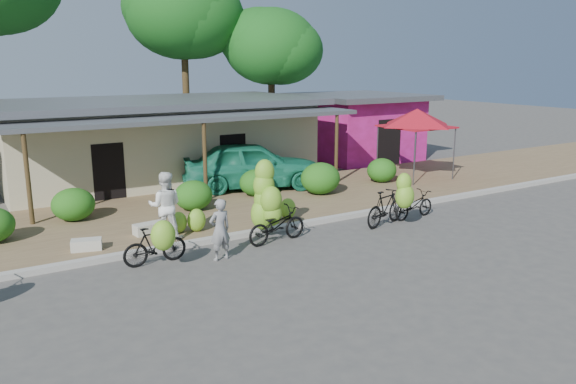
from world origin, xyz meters
name	(u,v)px	position (x,y,z in m)	size (l,w,h in m)	color
ground	(301,253)	(0.00, 0.00, 0.00)	(100.00, 100.00, 0.00)	#494644
sidewalk	(220,209)	(0.00, 5.00, 0.06)	(60.00, 6.00, 0.12)	olive
curb	(264,231)	(0.00, 2.00, 0.07)	(60.00, 0.25, 0.15)	#A8A399
shop_main	(158,139)	(0.00, 10.93, 1.72)	(13.00, 8.50, 3.35)	#B9B08B
shop_pink	(357,125)	(10.50, 10.99, 1.67)	(6.00, 6.00, 3.25)	#D6219B
tree_center_right	(178,11)	(3.31, 16.61, 7.35)	(5.85, 5.79, 9.57)	#49371D
tree_near_right	(267,44)	(7.31, 14.61, 5.72)	(5.05, 4.92, 7.60)	#49371D
hedge_1	(73,204)	(-4.45, 5.83, 0.62)	(1.29, 1.16, 1.00)	#235C15
hedge_2	(193,195)	(-0.88, 5.09, 0.61)	(1.25, 1.13, 0.98)	#235C15
hedge_3	(256,183)	(1.83, 5.81, 0.60)	(1.23, 1.11, 0.96)	#235C15
hedge_4	(320,178)	(3.95, 4.82, 0.70)	(1.48, 1.33, 1.16)	#235C15
hedge_5	(382,170)	(7.26, 5.26, 0.60)	(1.23, 1.10, 0.96)	#235C15
red_canopy	(417,118)	(9.02, 5.24, 2.61)	(3.50, 3.50, 2.86)	#59595E
bike_left	(157,243)	(-3.48, 1.02, 0.58)	(1.59, 1.13, 1.27)	black
bike_center	(271,210)	(-0.12, 1.36, 0.86)	(1.91, 1.28, 2.23)	black
bike_right	(390,204)	(3.57, 0.64, 0.69)	(1.90, 1.36, 1.70)	black
bike_far_right	(414,205)	(4.83, 0.92, 0.44)	(1.70, 0.73, 0.87)	black
loose_banana_a	(178,222)	(-2.20, 2.96, 0.42)	(0.49, 0.41, 0.61)	#81C230
loose_banana_b	(197,220)	(-1.72, 2.82, 0.45)	(0.53, 0.45, 0.66)	#81C230
loose_banana_c	(288,209)	(1.17, 2.57, 0.44)	(0.52, 0.44, 0.65)	#81C230
sack_near	(149,228)	(-2.93, 3.33, 0.27)	(0.85, 0.40, 0.30)	beige
sack_far	(86,245)	(-4.76, 2.79, 0.26)	(0.75, 0.38, 0.28)	beige
vendor	(220,230)	(-2.00, 0.62, 0.78)	(0.57, 0.38, 1.57)	gray
bystander	(165,206)	(-2.69, 2.60, 1.05)	(0.90, 0.70, 1.86)	white
teal_van	(252,165)	(2.30, 7.00, 1.01)	(2.11, 5.25, 1.79)	#1B7B5B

